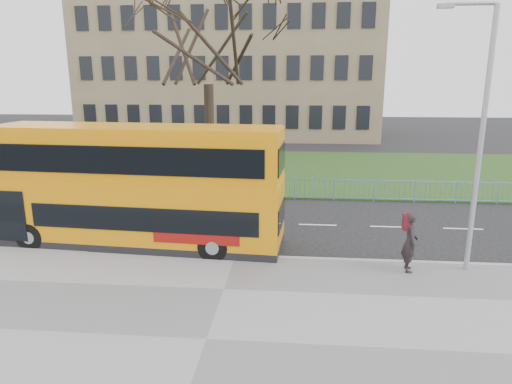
% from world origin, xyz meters
% --- Properties ---
extents(ground, '(120.00, 120.00, 0.00)m').
position_xyz_m(ground, '(0.00, 0.00, 0.00)').
color(ground, black).
rests_on(ground, ground).
extents(pavement, '(80.00, 10.50, 0.12)m').
position_xyz_m(pavement, '(0.00, -6.75, 0.06)').
color(pavement, slate).
rests_on(pavement, ground).
extents(kerb, '(80.00, 0.20, 0.14)m').
position_xyz_m(kerb, '(0.00, -1.55, 0.07)').
color(kerb, gray).
rests_on(kerb, ground).
extents(grass_verge, '(80.00, 15.40, 0.08)m').
position_xyz_m(grass_verge, '(0.00, 14.30, 0.04)').
color(grass_verge, '#1D3B15').
rests_on(grass_verge, ground).
extents(guard_railing, '(40.00, 0.12, 1.10)m').
position_xyz_m(guard_railing, '(0.00, 6.60, 0.55)').
color(guard_railing, '#6794B7').
rests_on(guard_railing, ground).
extents(bare_tree, '(9.45, 9.45, 13.50)m').
position_xyz_m(bare_tree, '(-3.00, 10.00, 6.83)').
color(bare_tree, black).
rests_on(bare_tree, grass_verge).
extents(civic_building, '(30.00, 15.00, 14.00)m').
position_xyz_m(civic_building, '(-5.00, 35.00, 7.00)').
color(civic_building, '#7C6B4F').
rests_on(civic_building, ground).
extents(yellow_bus, '(10.61, 3.18, 4.39)m').
position_xyz_m(yellow_bus, '(-3.68, -0.51, 2.35)').
color(yellow_bus, orange).
rests_on(yellow_bus, ground).
extents(pedestrian, '(0.50, 0.73, 1.92)m').
position_xyz_m(pedestrian, '(5.64, -2.29, 1.08)').
color(pedestrian, black).
rests_on(pedestrian, pavement).
extents(street_lamp, '(1.70, 0.20, 8.03)m').
position_xyz_m(street_lamp, '(7.43, -2.02, 4.52)').
color(street_lamp, '#9B9DA4').
rests_on(street_lamp, pavement).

